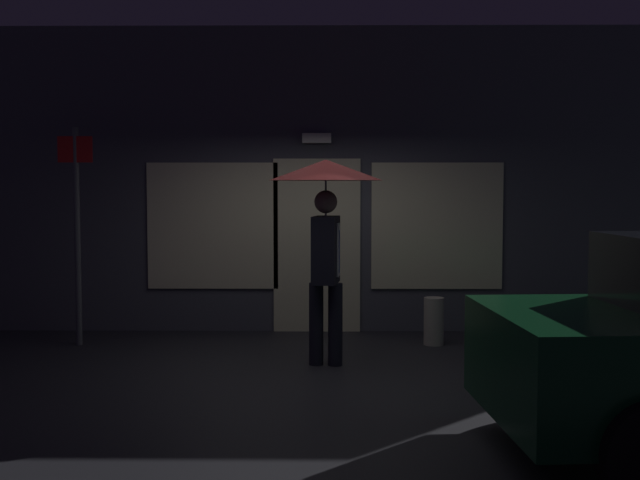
{
  "coord_description": "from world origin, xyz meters",
  "views": [
    {
      "loc": [
        0.14,
        -8.03,
        1.85
      ],
      "look_at": [
        0.06,
        0.24,
        1.3
      ],
      "focal_mm": 45.29,
      "sensor_mm": 36.0,
      "label": 1
    }
  ],
  "objects_px": {
    "person_with_umbrella": "(326,200)",
    "sidewalk_bollard": "(434,321)",
    "sidewalk_bollard_2": "(566,327)",
    "street_sign_post": "(77,223)"
  },
  "relations": [
    {
      "from": "person_with_umbrella",
      "to": "sidewalk_bollard",
      "type": "distance_m",
      "value": 2.19
    },
    {
      "from": "sidewalk_bollard_2",
      "to": "street_sign_post",
      "type": "bearing_deg",
      "value": 176.66
    },
    {
      "from": "street_sign_post",
      "to": "sidewalk_bollard_2",
      "type": "relative_size",
      "value": 4.49
    },
    {
      "from": "street_sign_post",
      "to": "sidewalk_bollard",
      "type": "bearing_deg",
      "value": 0.78
    },
    {
      "from": "person_with_umbrella",
      "to": "street_sign_post",
      "type": "height_order",
      "value": "street_sign_post"
    },
    {
      "from": "street_sign_post",
      "to": "sidewalk_bollard",
      "type": "xyz_separation_m",
      "value": [
        4.14,
        0.06,
        -1.15
      ]
    },
    {
      "from": "sidewalk_bollard_2",
      "to": "sidewalk_bollard",
      "type": "bearing_deg",
      "value": 165.1
    },
    {
      "from": "street_sign_post",
      "to": "person_with_umbrella",
      "type": "bearing_deg",
      "value": -19.58
    },
    {
      "from": "person_with_umbrella",
      "to": "sidewalk_bollard",
      "type": "height_order",
      "value": "person_with_umbrella"
    },
    {
      "from": "street_sign_post",
      "to": "sidewalk_bollard_2",
      "type": "xyz_separation_m",
      "value": [
        5.58,
        -0.33,
        -1.15
      ]
    }
  ]
}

